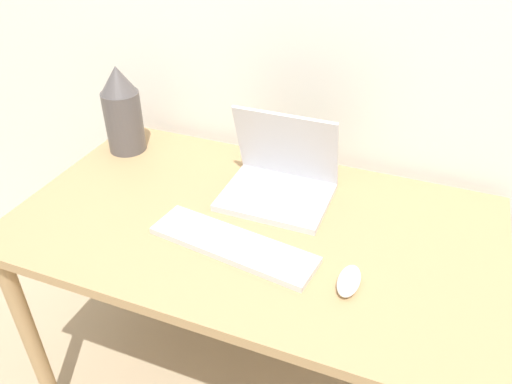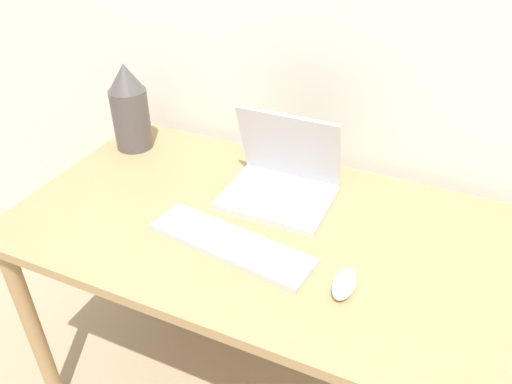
% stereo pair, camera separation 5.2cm
% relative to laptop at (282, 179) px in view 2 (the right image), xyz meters
% --- Properties ---
extents(desk, '(1.33, 0.77, 0.74)m').
position_rel_laptop_xyz_m(desk, '(-0.02, -0.15, -0.14)').
color(desk, tan).
rests_on(desk, ground_plane).
extents(laptop, '(0.31, 0.25, 0.26)m').
position_rel_laptop_xyz_m(laptop, '(0.00, 0.00, 0.00)').
color(laptop, silver).
rests_on(laptop, desk).
extents(keyboard, '(0.46, 0.18, 0.02)m').
position_rel_laptop_xyz_m(keyboard, '(-0.03, -0.28, -0.05)').
color(keyboard, silver).
rests_on(keyboard, desk).
extents(mouse, '(0.05, 0.11, 0.03)m').
position_rel_laptop_xyz_m(mouse, '(0.28, -0.30, -0.04)').
color(mouse, white).
rests_on(mouse, desk).
extents(vase, '(0.12, 0.12, 0.30)m').
position_rel_laptop_xyz_m(vase, '(-0.58, 0.07, 0.09)').
color(vase, '#514C4C').
rests_on(vase, desk).
extents(mp3_player, '(0.04, 0.05, 0.01)m').
position_rel_laptop_xyz_m(mp3_player, '(-0.08, -0.13, -0.05)').
color(mp3_player, '#1E7FB7').
rests_on(mp3_player, desk).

